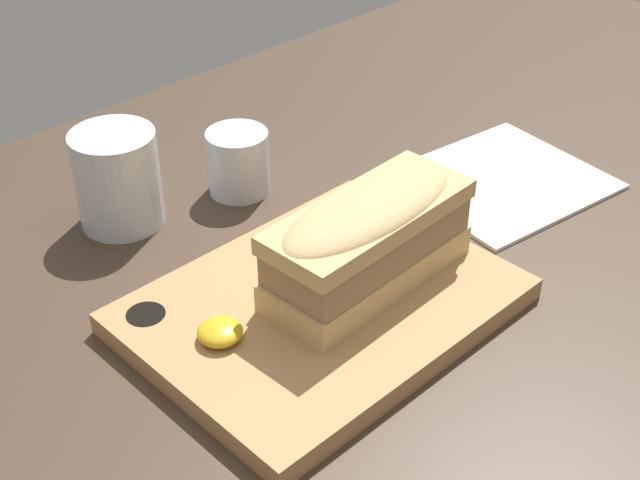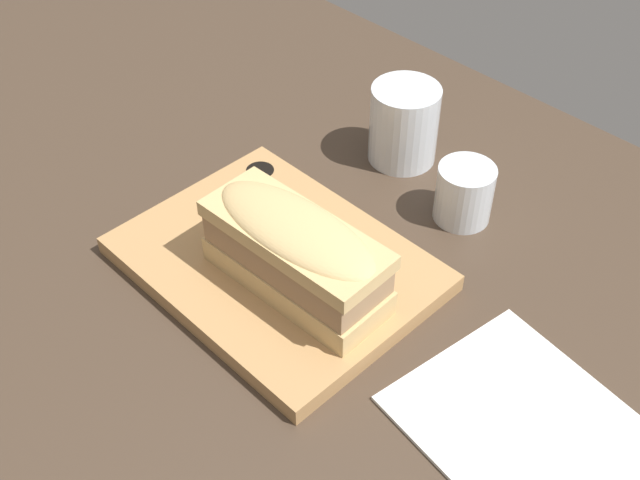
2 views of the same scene
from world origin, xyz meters
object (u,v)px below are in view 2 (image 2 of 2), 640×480
Objects in this scene: sandwich at (296,250)px; water_glass at (403,129)px; serving_board at (277,263)px; wine_glass at (464,196)px; napkin at (521,423)px.

sandwich is 2.02× the size of water_glass.
water_glass reaches higher than serving_board.
sandwich reaches higher than wine_glass.
sandwich is at bearing -72.05° from water_glass.
serving_board is 28.23cm from napkin.
wine_glass is (11.63, -3.42, -1.16)cm from water_glass.
water_glass is 0.44× the size of napkin.
serving_board is at bearing -111.61° from wine_glass.
water_glass reaches higher than napkin.
napkin is at bearing 4.74° from serving_board.
serving_board is at bearing -80.88° from water_glass.
water_glass is at bearing 107.95° from sandwich.
serving_board is 6.98cm from sandwich.
wine_glass is at bearing 68.39° from serving_board.
sandwich is at bearing -171.69° from napkin.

